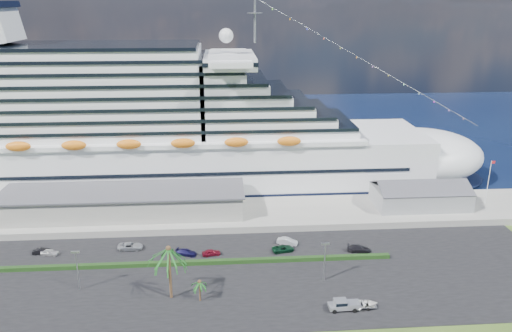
{
  "coord_description": "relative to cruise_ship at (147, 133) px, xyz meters",
  "views": [
    {
      "loc": [
        0.28,
        -78.4,
        53.85
      ],
      "look_at": [
        7.91,
        30.0,
        17.2
      ],
      "focal_mm": 35.0,
      "sensor_mm": 36.0,
      "label": 1
    }
  ],
  "objects": [
    {
      "name": "palm_short",
      "position": [
        17.03,
        -61.5,
        -13.03
      ],
      "size": [
        3.53,
        3.53,
        4.56
      ],
      "color": "#47301E",
      "rests_on": "ground"
    },
    {
      "name": "parked_car_0",
      "position": [
        -16.62,
        -41.61,
        -15.91
      ],
      "size": [
        4.12,
        2.15,
        1.34
      ],
      "primitive_type": "imported",
      "rotation": [
        0.0,
        0.0,
        1.42
      ],
      "color": "#B5B5B7",
      "rests_on": "asphalt_lot"
    },
    {
      "name": "cruise_ship",
      "position": [
        0.0,
        0.0,
        0.0
      ],
      "size": [
        191.0,
        38.0,
        54.0
      ],
      "color": "silver",
      "rests_on": "ground"
    },
    {
      "name": "parked_car_5",
      "position": [
        36.19,
        -40.31,
        -15.8
      ],
      "size": [
        4.97,
        3.22,
        1.55
      ],
      "primitive_type": "imported",
      "rotation": [
        0.0,
        0.0,
        1.2
      ],
      "color": "silver",
      "rests_on": "asphalt_lot"
    },
    {
      "name": "port_shed",
      "position": [
        73.53,
        -24.0,
        -12.3
      ],
      "size": [
        24.0,
        12.31,
        7.37
      ],
      "color": "gray",
      "rests_on": "wharf"
    },
    {
      "name": "pickup_truck",
      "position": [
        43.12,
        -66.22,
        -15.46
      ],
      "size": [
        5.83,
        2.33,
        2.04
      ],
      "color": "black",
      "rests_on": "asphalt_lot"
    },
    {
      "name": "hedge",
      "position": [
        13.53,
        -48.0,
        -16.12
      ],
      "size": [
        88.0,
        1.1,
        0.9
      ],
      "primitive_type": "cube",
      "color": "black",
      "rests_on": "asphalt_lot"
    },
    {
      "name": "lamp_post_left",
      "position": [
        -6.47,
        -56.0,
        -11.35
      ],
      "size": [
        1.6,
        0.35,
        8.27
      ],
      "color": "gray",
      "rests_on": "asphalt_lot"
    },
    {
      "name": "ground",
      "position": [
        21.53,
        -64.0,
        -16.69
      ],
      "size": [
        420.0,
        420.0,
        0.0
      ],
      "primitive_type": "plane",
      "color": "#37531B",
      "rests_on": "ground"
    },
    {
      "name": "wharf",
      "position": [
        21.53,
        -24.0,
        -15.79
      ],
      "size": [
        240.0,
        20.0,
        1.8
      ],
      "primitive_type": "cube",
      "color": "gray",
      "rests_on": "ground"
    },
    {
      "name": "asphalt_lot",
      "position": [
        21.53,
        -53.0,
        -16.63
      ],
      "size": [
        140.0,
        38.0,
        0.12
      ],
      "primitive_type": "cube",
      "color": "black",
      "rests_on": "ground"
    },
    {
      "name": "lamp_post_right",
      "position": [
        41.53,
        -56.0,
        -11.35
      ],
      "size": [
        1.6,
        0.35,
        8.27
      ],
      "color": "gray",
      "rests_on": "asphalt_lot"
    },
    {
      "name": "parked_car_1",
      "position": [
        -18.71,
        -40.78,
        -15.95
      ],
      "size": [
        3.97,
        2.09,
        1.24
      ],
      "primitive_type": "imported",
      "rotation": [
        0.0,
        0.0,
        1.79
      ],
      "color": "black",
      "rests_on": "asphalt_lot"
    },
    {
      "name": "parked_car_6",
      "position": [
        34.83,
        -43.59,
        -15.89
      ],
      "size": [
        5.26,
        3.08,
        1.37
      ],
      "primitive_type": "imported",
      "rotation": [
        0.0,
        0.0,
        1.74
      ],
      "color": "#0D361F",
      "rests_on": "asphalt_lot"
    },
    {
      "name": "parked_car_4",
      "position": [
        18.87,
        -44.24,
        -15.89
      ],
      "size": [
        4.29,
        2.4,
        1.38
      ],
      "primitive_type": "imported",
      "rotation": [
        0.0,
        0.0,
        1.77
      ],
      "color": "maroon",
      "rests_on": "asphalt_lot"
    },
    {
      "name": "parked_car_7",
      "position": [
        51.72,
        -44.89,
        -15.81
      ],
      "size": [
        5.57,
        3.07,
        1.53
      ],
      "primitive_type": "imported",
      "rotation": [
        0.0,
        0.0,
        1.39
      ],
      "color": "black",
      "rests_on": "asphalt_lot"
    },
    {
      "name": "boat_trailer",
      "position": [
        47.12,
        -66.1,
        -15.58
      ],
      "size": [
        5.22,
        3.4,
        1.5
      ],
      "color": "gray",
      "rests_on": "asphalt_lot"
    },
    {
      "name": "terminal_building",
      "position": [
        -3.47,
        -24.0,
        -11.68
      ],
      "size": [
        61.0,
        15.0,
        6.3
      ],
      "color": "gray",
      "rests_on": "wharf"
    },
    {
      "name": "flagpole",
      "position": [
        91.57,
        -24.0,
        -8.43
      ],
      "size": [
        1.08,
        0.16,
        12.0
      ],
      "color": "silver",
      "rests_on": "wharf"
    },
    {
      "name": "water",
      "position": [
        21.53,
        66.0,
        -16.68
      ],
      "size": [
        420.0,
        160.0,
        0.02
      ],
      "primitive_type": "cube",
      "color": "black",
      "rests_on": "ground"
    },
    {
      "name": "palm_tall",
      "position": [
        11.53,
        -60.0,
        -7.49
      ],
      "size": [
        8.82,
        8.82,
        11.13
      ],
      "color": "#47301E",
      "rests_on": "ground"
    },
    {
      "name": "parked_car_2",
      "position": [
        0.63,
        -40.2,
        -15.8
      ],
      "size": [
        5.61,
        2.68,
        1.55
      ],
      "primitive_type": "imported",
      "rotation": [
        0.0,
        0.0,
        1.59
      ],
      "color": "#A2A4AB",
      "rests_on": "asphalt_lot"
    },
    {
      "name": "parked_car_3",
      "position": [
        13.39,
        -43.75,
        -15.9
      ],
      "size": [
        4.99,
        3.31,
        1.34
      ],
      "primitive_type": "imported",
      "rotation": [
        0.0,
        0.0,
        1.23
      ],
      "color": "#151240",
      "rests_on": "asphalt_lot"
    }
  ]
}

